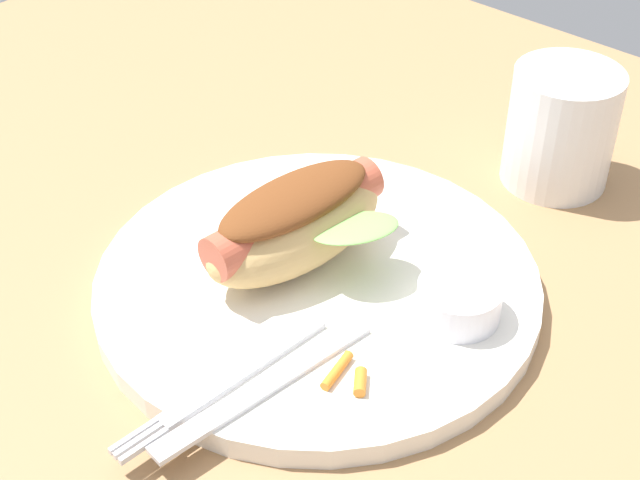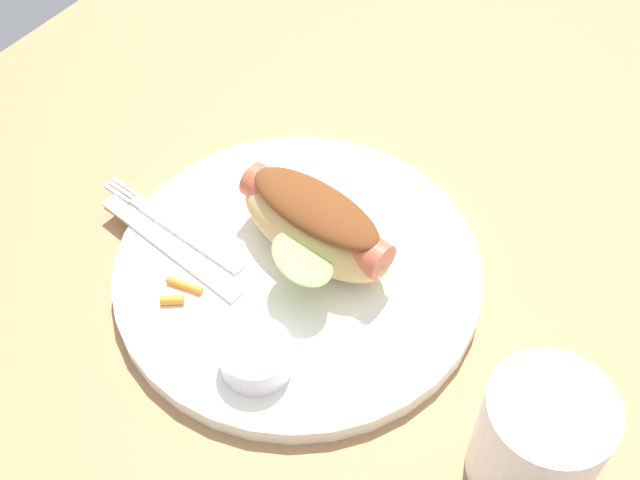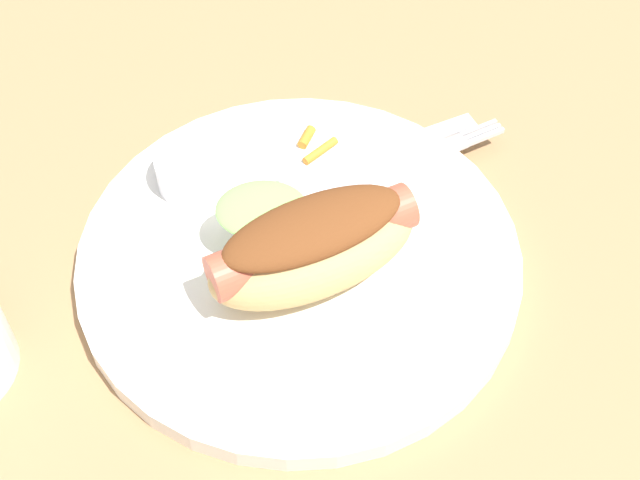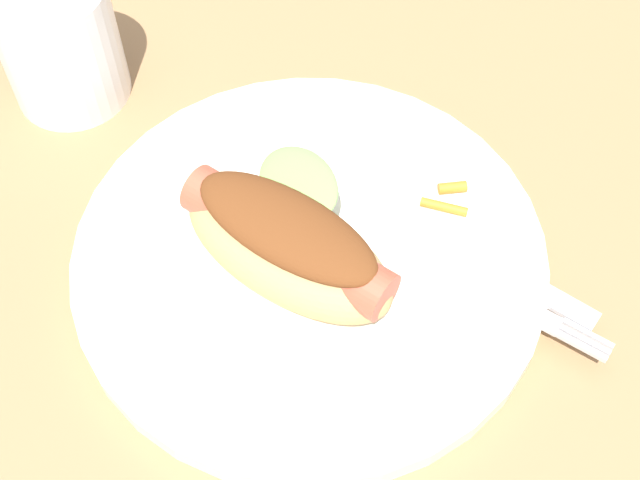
{
  "view_description": "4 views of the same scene",
  "coord_description": "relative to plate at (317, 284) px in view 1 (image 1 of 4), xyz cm",
  "views": [
    {
      "loc": [
        -29.77,
        37.76,
        42.72
      ],
      "look_at": [
        2.49,
        1.82,
        4.81
      ],
      "focal_mm": 53.01,
      "sensor_mm": 36.0,
      "label": 1
    },
    {
      "loc": [
        -29.37,
        -22.77,
        54.12
      ],
      "look_at": [
        3.62,
        0.1,
        5.07
      ],
      "focal_mm": 45.7,
      "sensor_mm": 36.0,
      "label": 2
    },
    {
      "loc": [
        35.95,
        -17.11,
        51.43
      ],
      "look_at": [
        4.39,
        2.41,
        4.19
      ],
      "focal_mm": 52.23,
      "sensor_mm": 36.0,
      "label": 3
    },
    {
      "loc": [
        28.73,
        17.13,
        47.42
      ],
      "look_at": [
        4.59,
        3.49,
        6.32
      ],
      "focal_mm": 48.81,
      "sensor_mm": 36.0,
      "label": 4
    }
  ],
  "objects": [
    {
      "name": "drinking_cup",
      "position": [
        -4.68,
        -22.85,
        3.9
      ],
      "size": [
        8.34,
        8.34,
        9.4
      ],
      "primitive_type": "cylinder",
      "color": "white",
      "rests_on": "ground_plane"
    },
    {
      "name": "fork",
      "position": [
        -2.76,
        10.85,
        1.0
      ],
      "size": [
        2.29,
        15.57,
        0.4
      ],
      "rotation": [
        0.0,
        0.0,
        1.5
      ],
      "color": "silver",
      "rests_on": "plate"
    },
    {
      "name": "ground_plane",
      "position": [
        -2.81,
        -1.72,
        -1.7
      ],
      "size": [
        120.0,
        90.0,
        1.8
      ],
      "primitive_type": "cube",
      "color": "#9E754C"
    },
    {
      "name": "knife",
      "position": [
        -4.64,
        9.72,
        0.98
      ],
      "size": [
        3.19,
        15.8,
        0.36
      ],
      "primitive_type": "cube",
      "rotation": [
        0.0,
        0.0,
        1.46
      ],
      "color": "silver",
      "rests_on": "plate"
    },
    {
      "name": "sauce_ramekin",
      "position": [
        -9.35,
        -3.0,
        2.04
      ],
      "size": [
        5.41,
        5.41,
        2.47
      ],
      "primitive_type": "cylinder",
      "color": "white",
      "rests_on": "plate"
    },
    {
      "name": "hot_dog",
      "position": [
        2.1,
        -0.24,
        4.11
      ],
      "size": [
        11.18,
        14.82,
        6.13
      ],
      "rotation": [
        0.0,
        0.0,
        1.47
      ],
      "color": "tan",
      "rests_on": "plate"
    },
    {
      "name": "plate",
      "position": [
        0.0,
        0.0,
        0.0
      ],
      "size": [
        30.07,
        30.07,
        1.6
      ],
      "primitive_type": "cylinder",
      "color": "white",
      "rests_on": "ground_plane"
    },
    {
      "name": "carrot_garnish",
      "position": [
        -7.79,
        5.96,
        1.14
      ],
      "size": [
        3.15,
        3.15,
        0.74
      ],
      "color": "orange",
      "rests_on": "plate"
    }
  ]
}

